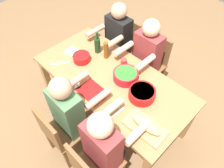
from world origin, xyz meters
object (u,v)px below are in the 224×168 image
serving_bowl_pasta (142,93)px  cup_far_center (124,63)px  chair_far_center (151,61)px  chair_near_right (92,167)px  diner_near_right (106,144)px  chair_near_center (60,132)px  serving_bowl_greens (126,75)px  wine_bottle (97,45)px  napkin_stack (72,52)px  diner_far_left (116,38)px  diner_far_center (145,56)px  diner_near_center (71,111)px  dining_table (112,82)px  serving_bowl_salad (82,57)px  cutting_board (145,127)px  chair_far_left (125,44)px  bread_loaf (146,124)px  wine_glass (76,80)px  beer_bottle (106,50)px

serving_bowl_pasta → cup_far_center: serving_bowl_pasta is taller
chair_far_center → chair_near_right: (0.51, -1.55, 0.00)m
diner_near_right → serving_bowl_pasta: bearing=99.4°
chair_near_center → diner_near_right: size_ratio=0.71×
serving_bowl_greens → wine_bottle: size_ratio=0.96×
chair_near_center → napkin_stack: size_ratio=6.07×
diner_near_right → chair_near_center: bearing=-160.3°
diner_near_right → napkin_stack: diner_near_right is taller
chair_near_center → diner_near_right: 0.59m
diner_far_left → chair_far_center: bearing=19.7°
diner_far_center → diner_near_center: (0.00, -1.19, 0.00)m
serving_bowl_pasta → diner_near_right: bearing=-80.6°
dining_table → serving_bowl_salad: size_ratio=9.11×
serving_bowl_greens → cutting_board: bearing=-30.5°
chair_far_left → cutting_board: size_ratio=2.12×
chair_near_right → serving_bowl_pasta: bearing=97.3°
cup_far_center → chair_near_right: bearing=-61.3°
chair_far_left → chair_near_right: 1.86m
cutting_board → bread_loaf: 0.06m
diner_far_left → cup_far_center: diner_far_left is taller
serving_bowl_pasta → wine_glass: wine_glass is taller
cutting_board → beer_bottle: beer_bottle is taller
serving_bowl_pasta → cutting_board: (0.26, -0.26, -0.05)m
serving_bowl_salad → chair_far_center: bearing=61.2°
diner_far_left → serving_bowl_pasta: (0.92, -0.57, 0.10)m
chair_far_center → chair_near_center: (-0.00, -1.55, 0.00)m
serving_bowl_salad → wine_bottle: (0.02, 0.25, 0.06)m
diner_far_left → serving_bowl_pasta: size_ratio=4.33×
dining_table → diner_near_right: 0.78m
diner_far_left → chair_near_center: bearing=-69.5°
chair_far_center → wine_bottle: 0.82m
diner_far_left → serving_bowl_salad: diner_far_left is taller
wine_glass → cup_far_center: (0.13, 0.60, -0.07)m
dining_table → diner_far_left: 0.78m
chair_far_left → diner_near_right: bearing=-53.2°
chair_near_right → cup_far_center: bearing=118.7°
cup_far_center → napkin_stack: (-0.62, -0.29, -0.04)m
chair_far_center → wine_bottle: (-0.44, -0.59, 0.37)m
serving_bowl_salad → wine_glass: (0.29, -0.30, 0.07)m
chair_near_right → beer_bottle: bearing=129.8°
cutting_board → beer_bottle: 1.06m
diner_far_center → cup_far_center: (-0.04, -0.36, 0.09)m
chair_near_center → serving_bowl_pasta: 0.96m
dining_table → wine_bottle: bearing=157.0°
beer_bottle → dining_table: bearing=-33.1°
dining_table → wine_glass: bearing=-115.2°
diner_near_right → cup_far_center: diner_near_right is taller
wine_bottle → beer_bottle: (0.15, 0.00, 0.00)m
diner_near_right → chair_near_right: bearing=-90.0°
diner_near_right → cutting_board: bearing=66.8°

